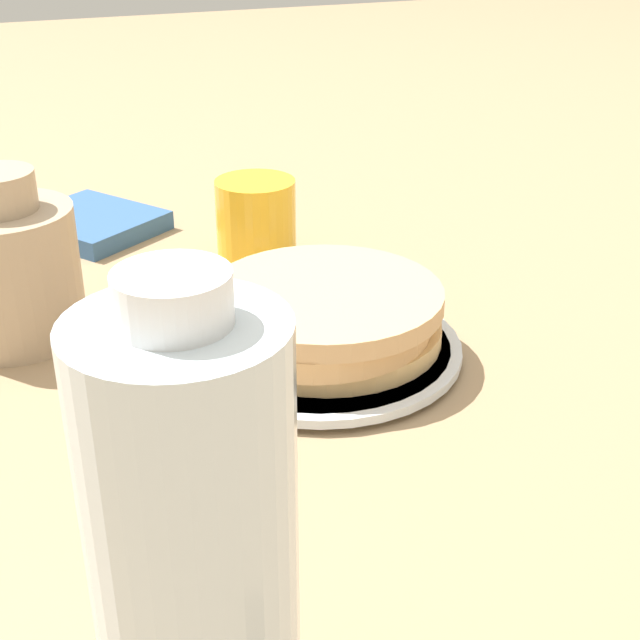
{
  "coord_description": "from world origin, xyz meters",
  "views": [
    {
      "loc": [
        -0.22,
        -0.57,
        0.35
      ],
      "look_at": [
        0.02,
        0.01,
        0.03
      ],
      "focal_mm": 50.0,
      "sensor_mm": 36.0,
      "label": 1
    }
  ],
  "objects": [
    {
      "name": "ground_plane",
      "position": [
        0.0,
        0.0,
        0.0
      ],
      "size": [
        4.0,
        4.0,
        0.0
      ],
      "primitive_type": "plane",
      "color": "#9E7F5B"
    },
    {
      "name": "plate",
      "position": [
        0.02,
        0.01,
        0.01
      ],
      "size": [
        0.23,
        0.23,
        0.01
      ],
      "color": "silver",
      "rests_on": "ground_plane"
    },
    {
      "name": "pancake_stack",
      "position": [
        0.03,
        0.01,
        0.04
      ],
      "size": [
        0.2,
        0.19,
        0.05
      ],
      "color": "#E4BB7A",
      "rests_on": "plate"
    },
    {
      "name": "juice_glass",
      "position": [
        0.04,
        0.22,
        0.04
      ],
      "size": [
        0.08,
        0.08,
        0.08
      ],
      "color": "yellow",
      "rests_on": "ground_plane"
    },
    {
      "name": "cream_jug",
      "position": [
        -0.2,
        0.14,
        0.06
      ],
      "size": [
        0.12,
        0.12,
        0.14
      ],
      "color": "tan",
      "rests_on": "ground_plane"
    },
    {
      "name": "water_bottle_near",
      "position": [
        -0.16,
        -0.32,
        0.11
      ],
      "size": [
        0.08,
        0.08,
        0.24
      ],
      "color": "silver",
      "rests_on": "ground_plane"
    },
    {
      "name": "napkin",
      "position": [
        -0.1,
        0.36,
        0.01
      ],
      "size": [
        0.17,
        0.18,
        0.02
      ],
      "color": "#33598C",
      "rests_on": "ground_plane"
    }
  ]
}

